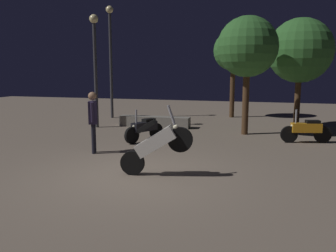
{
  "coord_description": "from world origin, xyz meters",
  "views": [
    {
      "loc": [
        2.85,
        -7.21,
        2.38
      ],
      "look_at": [
        0.5,
        1.07,
        1.0
      ],
      "focal_mm": 37.21,
      "sensor_mm": 36.0,
      "label": 1
    }
  ],
  "objects": [
    {
      "name": "tree_center_bg",
      "position": [
        4.1,
        8.2,
        3.16
      ],
      "size": [
        2.62,
        2.62,
        4.49
      ],
      "color": "#4C331E",
      "rests_on": "ground_plane"
    },
    {
      "name": "person_rider_beside",
      "position": [
        -1.92,
        1.72,
        1.07
      ],
      "size": [
        0.37,
        0.65,
        1.78
      ],
      "rotation": [
        0.0,
        0.0,
        3.56
      ],
      "color": "black",
      "rests_on": "ground_plane"
    },
    {
      "name": "motorcycle_black_parked_left",
      "position": [
        -1.07,
        3.71,
        0.44
      ],
      "size": [
        0.88,
        1.51,
        1.11
      ],
      "rotation": [
        0.0,
        0.0,
        4.21
      ],
      "color": "black",
      "rests_on": "ground_plane"
    },
    {
      "name": "streetlamp_near",
      "position": [
        -4.64,
        8.86,
        3.43
      ],
      "size": [
        0.36,
        0.36,
        5.47
      ],
      "color": "#38383D",
      "rests_on": "ground_plane"
    },
    {
      "name": "planter_wall_low",
      "position": [
        -1.69,
        6.69,
        0.23
      ],
      "size": [
        3.04,
        0.5,
        0.45
      ],
      "color": "gray",
      "rests_on": "ground_plane"
    },
    {
      "name": "ground_plane",
      "position": [
        0.0,
        0.0,
        0.0
      ],
      "size": [
        40.0,
        40.0,
        0.0
      ],
      "primitive_type": "plane",
      "color": "#756656"
    },
    {
      "name": "motorcycle_white_foreground",
      "position": [
        0.5,
        0.07,
        0.74
      ],
      "size": [
        1.66,
        0.4,
        1.63
      ],
      "rotation": [
        0.0,
        0.0,
        0.11
      ],
      "color": "black",
      "rests_on": "ground_plane"
    },
    {
      "name": "tree_left_bg",
      "position": [
        2.11,
        5.98,
        3.2
      ],
      "size": [
        2.2,
        2.2,
        4.33
      ],
      "color": "#4C331E",
      "rests_on": "ground_plane"
    },
    {
      "name": "streetlamp_far",
      "position": [
        -3.99,
        5.95,
        2.96
      ],
      "size": [
        0.36,
        0.36,
        4.61
      ],
      "color": "#38383D",
      "rests_on": "ground_plane"
    },
    {
      "name": "tree_right_bg",
      "position": [
        1.16,
        10.75,
        3.32
      ],
      "size": [
        1.99,
        1.99,
        4.35
      ],
      "color": "#4C331E",
      "rests_on": "ground_plane"
    },
    {
      "name": "motorcycle_orange_parked_right",
      "position": [
        4.16,
        4.93,
        0.44
      ],
      "size": [
        1.64,
        0.51,
        1.11
      ],
      "rotation": [
        0.0,
        0.0,
        3.37
      ],
      "color": "black",
      "rests_on": "ground_plane"
    }
  ]
}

